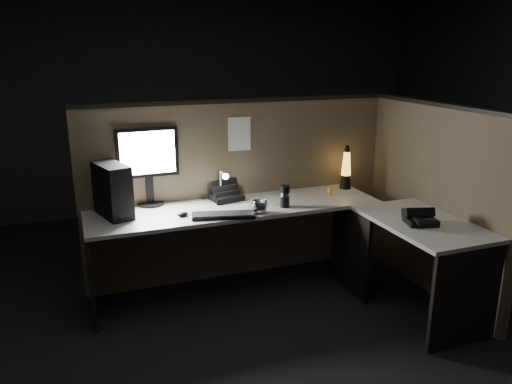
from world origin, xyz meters
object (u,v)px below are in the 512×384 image
object	(u,v)px
keyboard	(223,215)
lava_lamp	(346,171)
monitor	(148,159)
desk_phone	(420,217)
pc_tower	(113,190)

from	to	relation	value
keyboard	lava_lamp	distance (m)	1.30
monitor	desk_phone	distance (m)	2.07
keyboard	monitor	bearing A→B (deg)	146.34
monitor	desk_phone	xyz separation A→B (m)	(1.71, -1.12, -0.32)
pc_tower	monitor	size ratio (longest dim) A/B	0.64
pc_tower	lava_lamp	distance (m)	1.99
pc_tower	desk_phone	size ratio (longest dim) A/B	1.58
lava_lamp	keyboard	bearing A→B (deg)	-163.51
desk_phone	monitor	bearing A→B (deg)	163.37
keyboard	desk_phone	size ratio (longest dim) A/B	1.86
monitor	lava_lamp	size ratio (longest dim) A/B	1.59
keyboard	lava_lamp	size ratio (longest dim) A/B	1.20
monitor	lava_lamp	world-z (taller)	monitor
monitor	lava_lamp	bearing A→B (deg)	-6.05
monitor	keyboard	bearing A→B (deg)	-49.41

